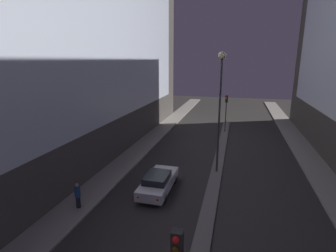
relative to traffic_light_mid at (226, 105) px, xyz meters
name	(u,v)px	position (x,y,z in m)	size (l,w,h in m)	color
building_left	(89,37)	(-12.55, -10.94, 7.80)	(6.01, 42.46, 22.81)	#4C4742
median_strip	(217,169)	(0.00, -12.64, -3.56)	(0.94, 37.07, 0.11)	#66605B
traffic_light_mid	(226,105)	(0.00, 0.00, 0.00)	(0.32, 0.42, 4.79)	#383838
street_lamp	(221,88)	(0.00, -13.15, 3.52)	(0.61, 0.61, 9.83)	#383838
car_left_lane	(158,182)	(-3.83, -17.61, -2.86)	(1.88, 4.82, 1.46)	silver
pedestrian_on_left_sidewalk	(78,195)	(-8.05, -21.19, -2.58)	(0.37, 0.37, 1.67)	black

